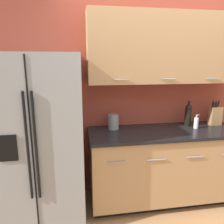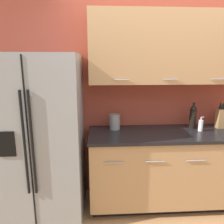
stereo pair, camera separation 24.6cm
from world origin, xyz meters
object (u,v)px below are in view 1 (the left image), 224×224
at_px(steel_canister, 113,122).
at_px(knife_block, 215,115).
at_px(refrigerator, 40,141).
at_px(soap_dispenser, 196,123).
at_px(wine_bottle, 188,115).

bearing_deg(steel_canister, knife_block, -0.94).
relative_size(knife_block, steel_canister, 1.61).
distance_m(refrigerator, soap_dispenser, 1.85).
height_order(knife_block, soap_dispenser, knife_block).
xyz_separation_m(refrigerator, wine_bottle, (1.80, 0.22, 0.17)).
xyz_separation_m(knife_block, wine_bottle, (-0.37, 0.01, 0.02)).
xyz_separation_m(knife_block, soap_dispenser, (-0.33, -0.12, -0.05)).
relative_size(wine_bottle, soap_dispenser, 1.84).
distance_m(refrigerator, steel_canister, 0.88).
bearing_deg(soap_dispenser, wine_bottle, 109.95).
bearing_deg(knife_block, refrigerator, -174.52).
relative_size(refrigerator, wine_bottle, 5.66).
relative_size(knife_block, wine_bottle, 1.01).
xyz_separation_m(wine_bottle, soap_dispenser, (0.05, -0.13, -0.08)).
distance_m(knife_block, wine_bottle, 0.38).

